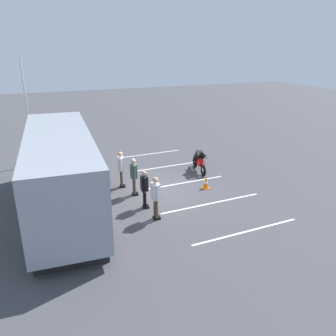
% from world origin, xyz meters
% --- Properties ---
extents(ground_plane, '(80.00, 80.00, 0.00)m').
position_xyz_m(ground_plane, '(0.00, 0.00, 0.00)').
color(ground_plane, '#424247').
extents(tour_bus, '(9.53, 3.15, 3.25)m').
position_xyz_m(tour_bus, '(-0.40, 4.26, 1.64)').
color(tour_bus, '#8C939E').
rests_on(tour_bus, ground_plane).
extents(spectator_far_left, '(0.57, 0.31, 1.79)m').
position_xyz_m(spectator_far_left, '(-2.67, 1.04, 1.07)').
color(spectator_far_left, '#473823').
rests_on(spectator_far_left, ground_plane).
extents(spectator_left, '(0.58, 0.35, 1.68)m').
position_xyz_m(spectator_left, '(-1.56, 1.12, 0.99)').
color(spectator_left, black).
rests_on(spectator_left, ground_plane).
extents(spectator_centre, '(0.58, 0.35, 1.76)m').
position_xyz_m(spectator_centre, '(-0.11, 1.13, 1.05)').
color(spectator_centre, '#473823').
rests_on(spectator_centre, ground_plane).
extents(spectator_right, '(0.58, 0.37, 1.79)m').
position_xyz_m(spectator_right, '(1.02, 1.41, 1.07)').
color(spectator_right, '#473823').
rests_on(spectator_right, ground_plane).
extents(parked_motorcycle_silver, '(2.05, 0.58, 0.99)m').
position_xyz_m(parked_motorcycle_silver, '(1.52, 2.19, 0.48)').
color(parked_motorcycle_silver, black).
rests_on(parked_motorcycle_silver, ground_plane).
extents(stunt_motorcycle, '(2.04, 0.66, 1.23)m').
position_xyz_m(stunt_motorcycle, '(1.49, -3.08, 0.61)').
color(stunt_motorcycle, black).
rests_on(stunt_motorcycle, ground_plane).
extents(flagpole, '(0.78, 0.36, 6.01)m').
position_xyz_m(flagpole, '(6.26, 5.18, 2.96)').
color(flagpole, silver).
rests_on(flagpole, ground_plane).
extents(traffic_cone, '(0.34, 0.34, 0.63)m').
position_xyz_m(traffic_cone, '(-0.71, -2.28, 0.30)').
color(traffic_cone, orange).
rests_on(traffic_cone, ground_plane).
extents(bay_line_a, '(0.23, 4.63, 0.01)m').
position_xyz_m(bay_line_a, '(-4.89, -1.72, 0.00)').
color(bay_line_a, white).
rests_on(bay_line_a, ground_plane).
extents(bay_line_b, '(0.23, 4.86, 0.01)m').
position_xyz_m(bay_line_b, '(-2.28, -1.72, 0.00)').
color(bay_line_b, white).
rests_on(bay_line_b, ground_plane).
extents(bay_line_c, '(0.21, 4.19, 0.01)m').
position_xyz_m(bay_line_c, '(0.33, -1.72, 0.00)').
color(bay_line_c, white).
rests_on(bay_line_c, ground_plane).
extents(bay_line_d, '(0.22, 4.31, 0.01)m').
position_xyz_m(bay_line_d, '(2.93, -1.72, 0.00)').
color(bay_line_d, white).
rests_on(bay_line_d, ground_plane).
extents(bay_line_e, '(0.21, 3.96, 0.01)m').
position_xyz_m(bay_line_e, '(5.54, -1.72, 0.00)').
color(bay_line_e, white).
rests_on(bay_line_e, ground_plane).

